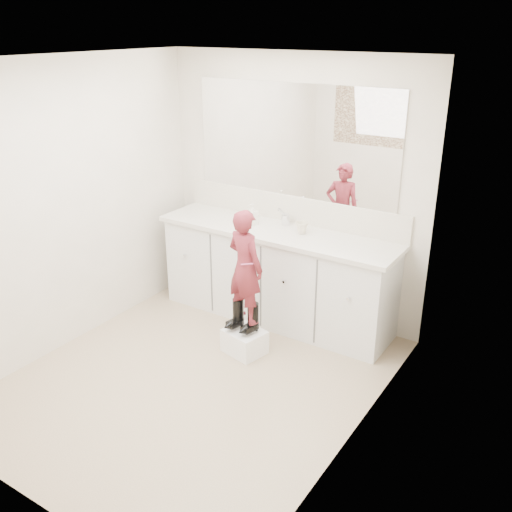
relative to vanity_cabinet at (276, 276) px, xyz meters
The scene contains 18 objects.
floor 1.30m from the vanity_cabinet, 90.00° to the right, with size 3.00×3.00×0.00m, color #90785E.
ceiling 2.32m from the vanity_cabinet, 90.00° to the right, with size 3.00×3.00×0.00m, color white.
wall_back 0.82m from the vanity_cabinet, 90.00° to the left, with size 2.60×2.60×0.00m, color beige.
wall_front 2.83m from the vanity_cabinet, 90.00° to the right, with size 2.60×2.60×0.00m, color beige.
wall_left 1.95m from the vanity_cabinet, 136.70° to the right, with size 3.00×3.00×0.00m, color beige.
wall_right 1.95m from the vanity_cabinet, 43.30° to the right, with size 3.00×3.00×0.00m, color beige.
vanity_cabinet is the anchor object (origin of this frame).
countertop 0.45m from the vanity_cabinet, 90.00° to the right, with size 2.28×0.58×0.04m, color beige.
backsplash 0.64m from the vanity_cabinet, 90.00° to the left, with size 2.28×0.03×0.25m, color beige.
mirror 1.24m from the vanity_cabinet, 90.00° to the left, with size 2.00×0.02×1.00m, color white.
faucet 0.54m from the vanity_cabinet, 90.00° to the left, with size 0.08×0.08×0.10m, color silver.
cup 0.57m from the vanity_cabinet, ahead, with size 0.11×0.11×0.10m, color beige.
soap_bottle 0.62m from the vanity_cabinet, behind, with size 0.09×0.09×0.20m, color white.
step_stool 0.76m from the vanity_cabinet, 81.93° to the right, with size 0.32×0.27×0.21m, color white.
boot_left 0.67m from the vanity_cabinet, 88.10° to the right, with size 0.10×0.18×0.27m, color black, non-canonical shape.
boot_right 0.69m from the vanity_cabinet, 75.48° to the right, with size 0.10×0.18×0.27m, color black, non-canonical shape.
toddler 0.76m from the vanity_cabinet, 81.69° to the right, with size 0.35×0.23×0.96m, color #B33745.
toothbrush 0.88m from the vanity_cabinet, 77.35° to the right, with size 0.01×0.01×0.14m, color #D3528C.
Camera 1 is at (2.45, -2.94, 2.62)m, focal length 40.00 mm.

